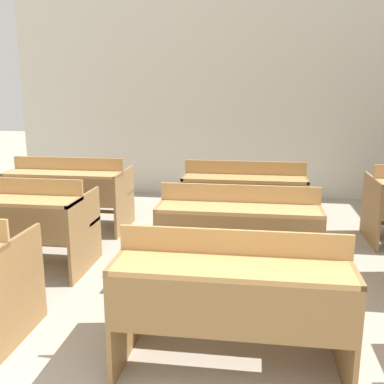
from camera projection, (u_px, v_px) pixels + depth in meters
The scene contains 6 objects.
wall_back at pixel (246, 95), 6.57m from camera, with size 6.98×0.06×3.03m.
bench_front_center at pixel (232, 293), 2.58m from camera, with size 1.30×0.73×0.84m.
bench_second_left at pixel (15, 219), 4.02m from camera, with size 1.30×0.73×0.84m.
bench_second_center at pixel (239, 230), 3.73m from camera, with size 1.30×0.73×0.84m.
bench_third_left at pixel (70, 190), 5.18m from camera, with size 1.30×0.73×0.84m.
bench_third_center at pixel (244, 195), 4.91m from camera, with size 1.30×0.73×0.84m.
Camera 1 is at (0.16, -1.09, 1.61)m, focal length 42.00 mm.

